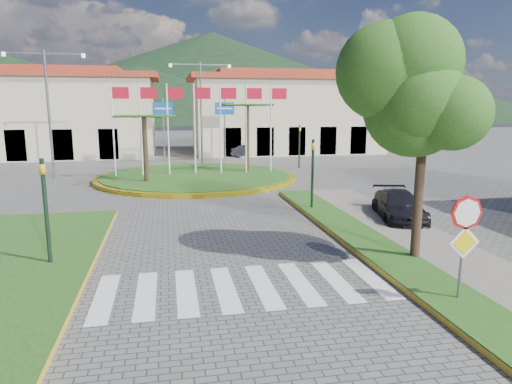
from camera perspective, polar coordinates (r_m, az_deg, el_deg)
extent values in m
plane|color=#5B5856|center=(8.62, 2.60, -21.91)|extent=(160.00, 160.00, 0.00)
cube|color=gray|center=(12.75, 28.03, -11.59)|extent=(4.00, 28.00, 0.15)
cube|color=#1B4C15|center=(12.06, 23.49, -12.40)|extent=(1.60, 28.00, 0.18)
cube|color=silver|center=(12.11, -1.93, -11.80)|extent=(8.00, 3.00, 0.01)
cylinder|color=yellow|center=(29.45, -7.48, 1.83)|extent=(12.70, 12.70, 0.24)
cylinder|color=#1B4C15|center=(29.44, -7.48, 1.89)|extent=(12.00, 12.00, 0.30)
cylinder|color=black|center=(27.20, -13.65, 4.93)|extent=(0.28, 0.28, 4.05)
cylinder|color=black|center=(30.59, -1.10, 6.44)|extent=(0.28, 0.28, 4.68)
cylinder|color=silver|center=(29.77, -17.40, 7.11)|extent=(0.10, 0.10, 6.00)
cube|color=#B50B21|center=(29.68, -16.59, 11.79)|extent=(1.00, 0.03, 0.70)
cylinder|color=silver|center=(29.63, -14.17, 7.26)|extent=(0.10, 0.10, 6.00)
cube|color=#B50B21|center=(29.57, -13.30, 11.95)|extent=(1.00, 0.03, 0.70)
cylinder|color=silver|center=(29.59, -10.92, 7.39)|extent=(0.10, 0.10, 6.00)
cube|color=#B50B21|center=(29.56, -10.00, 12.07)|extent=(1.00, 0.03, 0.70)
cylinder|color=silver|center=(29.64, -7.68, 7.49)|extent=(0.10, 0.10, 6.00)
cube|color=#B50B21|center=(29.64, -6.71, 12.15)|extent=(1.00, 0.03, 0.70)
cylinder|color=silver|center=(29.79, -4.45, 7.57)|extent=(0.10, 0.10, 6.00)
cube|color=#B50B21|center=(29.82, -3.44, 12.20)|extent=(1.00, 0.03, 0.70)
cylinder|color=silver|center=(30.02, -1.26, 7.62)|extent=(0.10, 0.10, 6.00)
cube|color=#B50B21|center=(30.08, -0.22, 12.20)|extent=(1.00, 0.03, 0.70)
cylinder|color=silver|center=(30.35, 1.87, 7.65)|extent=(0.10, 0.10, 6.00)
cube|color=#B50B21|center=(30.44, 2.93, 12.17)|extent=(1.00, 0.03, 0.70)
cylinder|color=slate|center=(11.72, 24.32, -7.09)|extent=(0.07, 0.07, 2.50)
cylinder|color=red|center=(11.43, 24.85, -2.37)|extent=(0.80, 0.03, 0.80)
cube|color=yellow|center=(11.59, 24.61, -5.76)|extent=(0.78, 0.03, 0.78)
cylinder|color=black|center=(14.26, 19.70, 0.24)|extent=(0.28, 0.28, 4.40)
ellipsoid|color=#205115|center=(14.06, 20.49, 12.34)|extent=(3.60, 3.60, 3.20)
cylinder|color=black|center=(14.31, -24.73, -2.55)|extent=(0.12, 0.12, 3.20)
imported|color=gold|center=(14.13, -25.05, 1.40)|extent=(0.15, 0.18, 0.90)
cylinder|color=black|center=(20.27, 7.07, 2.03)|extent=(0.12, 0.12, 3.20)
imported|color=gold|center=(20.15, 7.13, 4.85)|extent=(0.15, 0.18, 0.90)
cylinder|color=black|center=(34.58, 5.44, 5.67)|extent=(0.12, 0.12, 3.20)
imported|color=gold|center=(34.51, 5.47, 7.32)|extent=(0.18, 0.15, 0.90)
cylinder|color=slate|center=(38.10, -11.47, 7.48)|extent=(0.12, 0.12, 5.20)
cube|color=#0F4CA9|center=(37.99, -11.57, 10.18)|extent=(1.60, 0.05, 1.00)
cylinder|color=slate|center=(38.39, -3.92, 7.69)|extent=(0.12, 0.12, 5.20)
cube|color=#0F4CA9|center=(38.28, -3.94, 10.38)|extent=(1.60, 0.05, 1.00)
cylinder|color=slate|center=(37.15, -6.86, 9.70)|extent=(0.16, 0.16, 8.00)
cube|color=slate|center=(37.21, -8.91, 15.51)|extent=(2.40, 0.08, 0.08)
cube|color=slate|center=(37.39, -5.09, 15.57)|extent=(2.40, 0.08, 0.08)
cylinder|color=slate|center=(31.89, -24.45, 8.66)|extent=(0.16, 0.16, 8.00)
cube|color=slate|center=(32.33, -27.13, 15.22)|extent=(2.40, 0.08, 0.08)
cube|color=slate|center=(31.79, -22.81, 15.65)|extent=(2.40, 0.08, 0.08)
cube|color=beige|center=(46.70, -26.50, 8.25)|extent=(22.00, 9.00, 7.00)
cube|color=maroon|center=(46.76, -26.90, 12.83)|extent=(23.32, 9.54, 0.50)
cube|color=maroon|center=(46.79, -26.95, 13.44)|extent=(16.50, 4.95, 0.60)
cube|color=beige|center=(46.56, 3.66, 9.34)|extent=(18.00, 9.00, 7.00)
cube|color=maroon|center=(46.62, 3.72, 13.95)|extent=(19.08, 9.54, 0.50)
cube|color=maroon|center=(46.65, 3.73, 14.57)|extent=(13.50, 4.95, 0.60)
cone|color=black|center=(168.20, -5.42, 14.26)|extent=(180.00, 180.00, 30.00)
cone|color=black|center=(159.19, 16.16, 11.93)|extent=(120.00, 120.00, 18.00)
cone|color=black|center=(137.33, -14.75, 11.83)|extent=(110.00, 110.00, 16.00)
imported|color=silver|center=(45.71, -26.68, 4.48)|extent=(4.15, 2.40, 1.09)
imported|color=black|center=(42.67, -15.28, 4.92)|extent=(3.59, 2.12, 1.15)
imported|color=black|center=(42.00, -1.16, 5.22)|extent=(3.72, 2.02, 1.16)
imported|color=black|center=(19.59, 17.43, -1.69)|extent=(2.60, 4.35, 1.18)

